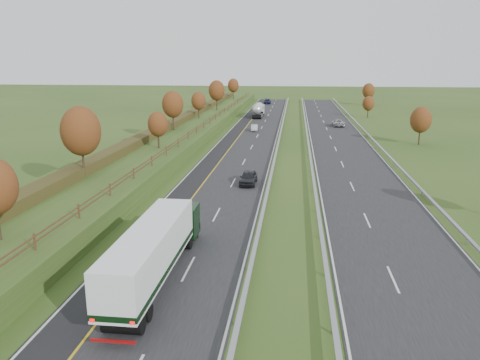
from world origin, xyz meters
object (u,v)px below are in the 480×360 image
object	(u,v)px
road_tanker	(258,110)
car_oncoming	(338,123)
box_lorry	(156,248)
car_silver_mid	(254,128)
car_small_far	(267,101)
car_dark_near	(248,178)

from	to	relation	value
road_tanker	car_oncoming	world-z (taller)	road_tanker
box_lorry	car_silver_mid	world-z (taller)	box_lorry
car_silver_mid	box_lorry	bearing A→B (deg)	-94.49
road_tanker	car_small_far	size ratio (longest dim) A/B	2.04
car_silver_mid	car_small_far	size ratio (longest dim) A/B	0.70
car_dark_near	car_oncoming	bearing A→B (deg)	75.15
box_lorry	car_oncoming	bearing A→B (deg)	76.77
box_lorry	car_silver_mid	distance (m)	68.90
car_small_far	car_oncoming	world-z (taller)	car_small_far
car_small_far	car_oncoming	bearing A→B (deg)	-72.20
car_small_far	car_oncoming	size ratio (longest dim) A/B	1.02
road_tanker	car_dark_near	bearing A→B (deg)	-86.46
road_tanker	car_small_far	world-z (taller)	road_tanker
car_silver_mid	car_small_far	distance (m)	63.11
car_small_far	car_silver_mid	bearing A→B (deg)	-90.64
road_tanker	car_dark_near	xyz separation A→B (m)	(4.23, -68.33, -1.03)
car_dark_near	car_oncoming	world-z (taller)	car_dark_near
car_dark_near	box_lorry	bearing A→B (deg)	-96.94
road_tanker	car_oncoming	size ratio (longest dim) A/B	2.08
car_oncoming	car_small_far	bearing A→B (deg)	-72.58
box_lorry	road_tanker	size ratio (longest dim) A/B	1.45
box_lorry	car_dark_near	size ratio (longest dim) A/B	3.52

